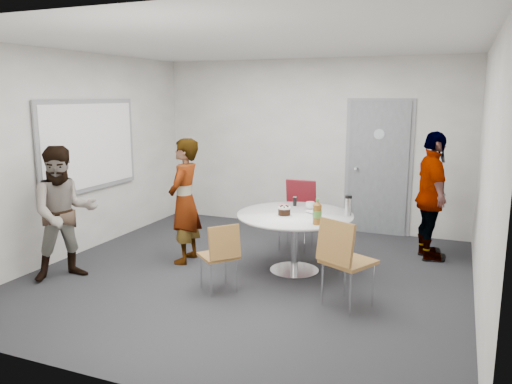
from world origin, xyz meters
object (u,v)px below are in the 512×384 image
at_px(person_main, 185,201).
at_px(person_right, 432,196).
at_px(chair_near_left, 221,251).
at_px(door, 378,168).
at_px(chair_near_right, 343,254).
at_px(table, 297,222).
at_px(chair_far, 298,207).
at_px(person_left, 64,213).
at_px(whiteboard, 90,146).

height_order(person_main, person_right, person_right).
distance_m(chair_near_left, person_right, 2.93).
height_order(door, chair_near_left, door).
xyz_separation_m(chair_near_left, chair_near_right, (1.31, 0.08, 0.10)).
distance_m(table, chair_near_right, 1.13).
bearing_deg(chair_near_left, chair_far, 32.64).
bearing_deg(person_main, person_right, 107.49).
distance_m(chair_near_right, person_left, 3.22).
relative_size(whiteboard, person_main, 1.19).
bearing_deg(chair_near_left, chair_near_right, -46.00).
height_order(door, person_left, door).
relative_size(chair_near_right, person_main, 0.58).
xyz_separation_m(table, chair_near_left, (-0.56, -0.93, -0.16)).
bearing_deg(table, person_main, -173.97).
bearing_deg(chair_near_right, person_main, -170.77).
bearing_deg(person_left, whiteboard, 64.13).
bearing_deg(chair_near_left, door, 19.74).
xyz_separation_m(chair_near_right, chair_far, (-1.05, 1.85, 0.01)).
bearing_deg(chair_near_right, chair_far, 146.14).
relative_size(whiteboard, person_right, 1.13).
bearing_deg(person_main, person_left, -50.02).
relative_size(table, chair_far, 1.47).
relative_size(person_left, person_right, 0.93).
bearing_deg(chair_near_left, table, 9.30).
bearing_deg(whiteboard, chair_far, 22.78).
xyz_separation_m(chair_near_left, person_main, (-0.89, 0.77, 0.33)).
bearing_deg(table, door, 74.34).
bearing_deg(door, chair_far, -127.80).
xyz_separation_m(chair_near_left, person_right, (2.02, 2.09, 0.37)).
bearing_deg(person_right, person_main, 96.77).
xyz_separation_m(chair_near_right, person_left, (-3.19, -0.36, 0.21)).
xyz_separation_m(whiteboard, person_left, (0.51, -1.09, -0.67)).
bearing_deg(chair_near_right, table, 158.24).
height_order(chair_near_left, person_left, person_left).
bearing_deg(door, person_left, -132.10).
relative_size(door, chair_near_left, 2.73).
xyz_separation_m(table, person_right, (1.46, 1.16, 0.21)).
bearing_deg(whiteboard, table, 2.14).
distance_m(person_left, person_right, 4.56).
relative_size(chair_far, person_right, 0.57).
bearing_deg(door, chair_near_right, -87.33).
relative_size(door, chair_near_right, 2.27).
bearing_deg(chair_near_right, person_right, 97.16).
xyz_separation_m(table, person_main, (-1.45, -0.15, 0.17)).
distance_m(whiteboard, person_left, 1.38).
bearing_deg(chair_near_right, whiteboard, -164.57).
bearing_deg(whiteboard, person_right, 16.07).
relative_size(chair_near_left, person_left, 0.50).
bearing_deg(table, person_left, -153.74).
distance_m(door, chair_near_right, 3.05).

